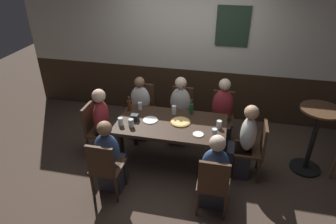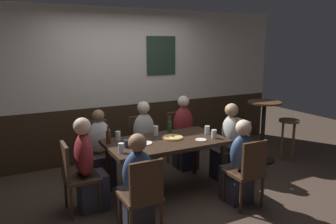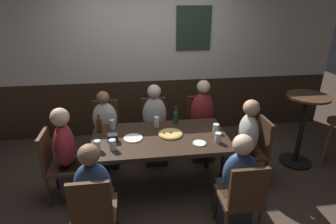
% 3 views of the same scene
% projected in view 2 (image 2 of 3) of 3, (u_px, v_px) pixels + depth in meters
% --- Properties ---
extents(ground_plane, '(12.00, 12.00, 0.00)m').
position_uv_depth(ground_plane, '(166.00, 191.00, 4.52)').
color(ground_plane, '#423328').
extents(wall_back, '(6.40, 0.13, 2.60)m').
position_uv_depth(wall_back, '(123.00, 85.00, 5.69)').
color(wall_back, '#332316').
rests_on(wall_back, ground_plane).
extents(dining_table, '(1.59, 0.87, 0.74)m').
position_uv_depth(dining_table, '(166.00, 146.00, 4.39)').
color(dining_table, black).
rests_on(dining_table, ground_plane).
extents(chair_left_near, '(0.40, 0.40, 0.88)m').
position_uv_depth(chair_left_near, '(143.00, 193.00, 3.37)').
color(chair_left_near, '#422B1C').
rests_on(chair_left_near, ground_plane).
extents(chair_head_west, '(0.40, 0.40, 0.88)m').
position_uv_depth(chair_head_west, '(75.00, 173.00, 3.88)').
color(chair_head_west, '#422B1C').
rests_on(chair_head_west, ground_plane).
extents(chair_left_far, '(0.40, 0.40, 0.88)m').
position_uv_depth(chair_left_far, '(98.00, 147.00, 4.85)').
color(chair_left_far, '#422B1C').
rests_on(chair_left_far, ground_plane).
extents(chair_right_near, '(0.40, 0.40, 0.88)m').
position_uv_depth(chair_right_near, '(248.00, 170.00, 4.00)').
color(chair_right_near, '#422B1C').
rests_on(chair_right_near, ground_plane).
extents(chair_mid_far, '(0.40, 0.40, 0.88)m').
position_uv_depth(chair_mid_far, '(141.00, 141.00, 5.16)').
color(chair_mid_far, '#422B1C').
rests_on(chair_mid_far, ground_plane).
extents(chair_head_east, '(0.40, 0.40, 0.88)m').
position_uv_depth(chair_head_east, '(236.00, 145.00, 4.97)').
color(chair_head_east, '#422B1C').
rests_on(chair_head_east, ground_plane).
extents(chair_right_far, '(0.40, 0.40, 0.88)m').
position_uv_depth(chair_right_far, '(180.00, 135.00, 5.48)').
color(chair_right_far, '#422B1C').
rests_on(chair_right_far, ground_plane).
extents(person_left_near, '(0.34, 0.37, 1.11)m').
position_uv_depth(person_left_near, '(137.00, 190.00, 3.52)').
color(person_left_near, '#2D2D38').
rests_on(person_left_near, ground_plane).
extents(person_head_west, '(0.37, 0.34, 1.17)m').
position_uv_depth(person_head_west, '(88.00, 171.00, 3.95)').
color(person_head_west, '#2D2D38').
rests_on(person_head_west, ground_plane).
extents(person_left_far, '(0.34, 0.37, 1.09)m').
position_uv_depth(person_left_far, '(101.00, 153.00, 4.71)').
color(person_left_far, '#2D2D38').
rests_on(person_left_far, ground_plane).
extents(person_right_near, '(0.34, 0.37, 1.10)m').
position_uv_depth(person_right_near, '(239.00, 168.00, 4.15)').
color(person_right_near, '#2D2D38').
rests_on(person_right_near, ground_plane).
extents(person_mid_far, '(0.34, 0.37, 1.15)m').
position_uv_depth(person_mid_far, '(145.00, 144.00, 5.02)').
color(person_mid_far, '#2D2D38').
rests_on(person_mid_far, ground_plane).
extents(person_head_east, '(0.37, 0.34, 1.15)m').
position_uv_depth(person_head_east, '(228.00, 147.00, 4.90)').
color(person_head_east, '#2D2D38').
rests_on(person_head_east, ground_plane).
extents(person_right_far, '(0.34, 0.37, 1.19)m').
position_uv_depth(person_right_far, '(184.00, 137.00, 5.34)').
color(person_right_far, '#2D2D38').
rests_on(person_right_far, ground_plane).
extents(pizza, '(0.29, 0.29, 0.03)m').
position_uv_depth(pizza, '(173.00, 137.00, 4.46)').
color(pizza, tan).
rests_on(pizza, dining_table).
extents(tumbler_short, '(0.07, 0.07, 0.14)m').
position_uv_depth(tumbler_short, '(156.00, 131.00, 4.58)').
color(tumbler_short, silver).
rests_on(tumbler_short, dining_table).
extents(tumbler_water, '(0.08, 0.08, 0.12)m').
position_uv_depth(tumbler_water, '(134.00, 146.00, 3.93)').
color(tumbler_water, silver).
rests_on(tumbler_water, dining_table).
extents(pint_glass_pale, '(0.07, 0.07, 0.11)m').
position_uv_depth(pint_glass_pale, '(207.00, 130.00, 4.68)').
color(pint_glass_pale, silver).
rests_on(pint_glass_pale, dining_table).
extents(highball_clear, '(0.07, 0.07, 0.12)m').
position_uv_depth(highball_clear, '(121.00, 148.00, 3.86)').
color(highball_clear, silver).
rests_on(highball_clear, dining_table).
extents(beer_glass_half, '(0.07, 0.07, 0.12)m').
position_uv_depth(beer_glass_half, '(214.00, 134.00, 4.46)').
color(beer_glass_half, silver).
rests_on(beer_glass_half, dining_table).
extents(pint_glass_amber, '(0.07, 0.07, 0.12)m').
position_uv_depth(pint_glass_amber, '(118.00, 136.00, 4.36)').
color(pint_glass_amber, silver).
rests_on(pint_glass_amber, dining_table).
extents(beer_bottle_green, '(0.06, 0.06, 0.23)m').
position_uv_depth(beer_bottle_green, '(170.00, 126.00, 4.75)').
color(beer_bottle_green, '#194723').
rests_on(beer_bottle_green, dining_table).
extents(beer_bottle_brown, '(0.06, 0.06, 0.23)m').
position_uv_depth(beer_bottle_brown, '(108.00, 136.00, 4.23)').
color(beer_bottle_brown, '#42230F').
rests_on(beer_bottle_brown, dining_table).
extents(plate_white_large, '(0.22, 0.22, 0.01)m').
position_uv_depth(plate_white_large, '(144.00, 143.00, 4.23)').
color(plate_white_large, white).
rests_on(plate_white_large, dining_table).
extents(plate_white_small, '(0.15, 0.15, 0.01)m').
position_uv_depth(plate_white_small, '(201.00, 140.00, 4.37)').
color(plate_white_small, white).
rests_on(plate_white_small, dining_table).
extents(condiment_caddy, '(0.11, 0.09, 0.09)m').
position_uv_depth(condiment_caddy, '(128.00, 143.00, 4.08)').
color(condiment_caddy, black).
rests_on(condiment_caddy, dining_table).
extents(side_bar_table, '(0.56, 0.56, 1.05)m').
position_uv_depth(side_bar_table, '(263.00, 126.00, 5.58)').
color(side_bar_table, black).
rests_on(side_bar_table, ground_plane).
extents(bar_stool, '(0.34, 0.34, 0.72)m').
position_uv_depth(bar_stool, '(289.00, 128.00, 5.67)').
color(bar_stool, brown).
rests_on(bar_stool, ground_plane).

